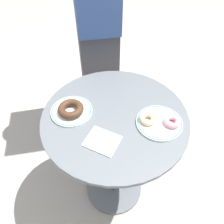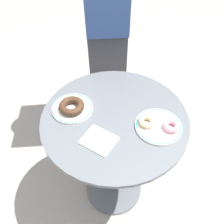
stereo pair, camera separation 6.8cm
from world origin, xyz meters
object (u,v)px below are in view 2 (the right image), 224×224
(plate_left, at_px, (72,108))
(paper_napkin, at_px, (99,140))
(donut_chocolate, at_px, (72,106))
(donut_pink_frosted, at_px, (171,126))
(donut_glazed, at_px, (147,121))
(person_figure, at_px, (106,29))
(plate_right, at_px, (158,126))
(cafe_table, at_px, (114,147))

(plate_left, xyz_separation_m, paper_napkin, (0.18, -0.12, -0.00))
(donut_chocolate, height_order, donut_pink_frosted, donut_chocolate)
(donut_chocolate, relative_size, paper_napkin, 0.88)
(plate_left, distance_m, donut_glazed, 0.34)
(plate_left, xyz_separation_m, donut_pink_frosted, (0.44, 0.05, 0.02))
(person_figure, bearing_deg, paper_napkin, -69.25)
(donut_glazed, height_order, person_figure, person_figure)
(plate_right, distance_m, donut_glazed, 0.05)
(cafe_table, distance_m, paper_napkin, 0.28)
(cafe_table, bearing_deg, plate_left, -171.34)
(cafe_table, height_order, person_figure, person_figure)
(donut_glazed, relative_size, person_figure, 0.04)
(cafe_table, xyz_separation_m, donut_glazed, (0.15, 0.01, 0.26))
(donut_glazed, bearing_deg, donut_pink_frosted, 8.00)
(donut_pink_frosted, xyz_separation_m, paper_napkin, (-0.26, -0.17, -0.02))
(plate_left, distance_m, plate_right, 0.40)
(donut_glazed, bearing_deg, plate_right, 8.21)
(donut_pink_frosted, bearing_deg, donut_chocolate, -172.51)
(plate_left, relative_size, donut_pink_frosted, 2.56)
(plate_right, distance_m, donut_pink_frosted, 0.05)
(cafe_table, distance_m, plate_right, 0.31)
(paper_napkin, bearing_deg, donut_pink_frosted, 32.97)
(cafe_table, xyz_separation_m, donut_chocolate, (-0.19, -0.04, 0.27))
(donut_pink_frosted, bearing_deg, cafe_table, -175.23)
(plate_right, relative_size, person_figure, 0.12)
(plate_right, distance_m, person_figure, 0.73)
(donut_pink_frosted, xyz_separation_m, person_figure, (-0.53, 0.54, 0.07))
(donut_chocolate, bearing_deg, donut_pink_frosted, 7.49)
(donut_chocolate, xyz_separation_m, person_figure, (-0.09, 0.60, 0.06))
(donut_chocolate, bearing_deg, paper_napkin, -31.08)
(paper_napkin, bearing_deg, donut_glazed, 44.40)
(cafe_table, relative_size, donut_chocolate, 6.24)
(donut_glazed, bearing_deg, person_figure, 127.53)
(donut_chocolate, bearing_deg, plate_left, 107.84)
(cafe_table, relative_size, plate_left, 3.87)
(plate_right, bearing_deg, paper_napkin, -142.24)
(cafe_table, relative_size, donut_pink_frosted, 9.93)
(cafe_table, height_order, paper_napkin, paper_napkin)
(plate_left, height_order, donut_chocolate, donut_chocolate)
(donut_chocolate, distance_m, donut_pink_frosted, 0.45)
(plate_right, distance_m, donut_chocolate, 0.39)
(plate_right, bearing_deg, donut_chocolate, -172.55)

